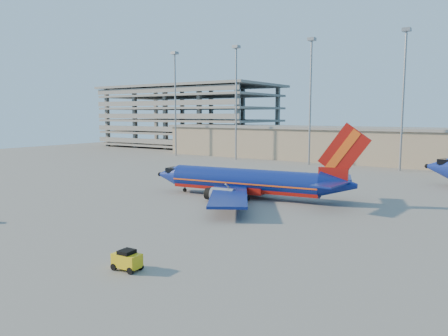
{
  "coord_description": "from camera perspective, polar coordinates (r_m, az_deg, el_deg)",
  "views": [
    {
      "loc": [
        34.53,
        -48.35,
        11.63
      ],
      "look_at": [
        0.18,
        2.92,
        4.0
      ],
      "focal_mm": 35.0,
      "sensor_mm": 36.0,
      "label": 1
    }
  ],
  "objects": [
    {
      "name": "aircraft_main",
      "position": [
        60.93,
        3.34,
        -1.8
      ],
      "size": [
        31.27,
        29.91,
        10.61
      ],
      "rotation": [
        0.0,
        0.0,
        0.13
      ],
      "color": "navy",
      "rests_on": "ground"
    },
    {
      "name": "parking_garage",
      "position": [
        155.88,
        -4.48,
        7.07
      ],
      "size": [
        62.0,
        32.0,
        21.4
      ],
      "color": "slate",
      "rests_on": "ground"
    },
    {
      "name": "ground",
      "position": [
        60.54,
        -1.69,
        -4.03
      ],
      "size": [
        220.0,
        220.0,
        0.0
      ],
      "primitive_type": "plane",
      "color": "slate",
      "rests_on": "ground"
    },
    {
      "name": "terminal_building",
      "position": [
        109.39,
        20.8,
        2.76
      ],
      "size": [
        122.0,
        16.0,
        8.5
      ],
      "color": "gray",
      "rests_on": "ground"
    },
    {
      "name": "light_mast_row",
      "position": [
        99.04,
        16.68,
        10.19
      ],
      "size": [
        101.6,
        1.6,
        28.65
      ],
      "color": "gray",
      "rests_on": "ground"
    },
    {
      "name": "baggage_tug",
      "position": [
        34.15,
        -12.56,
        -11.61
      ],
      "size": [
        2.23,
        1.42,
        1.55
      ],
      "rotation": [
        0.0,
        0.0,
        0.06
      ],
      "color": "yellow",
      "rests_on": "ground"
    }
  ]
}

